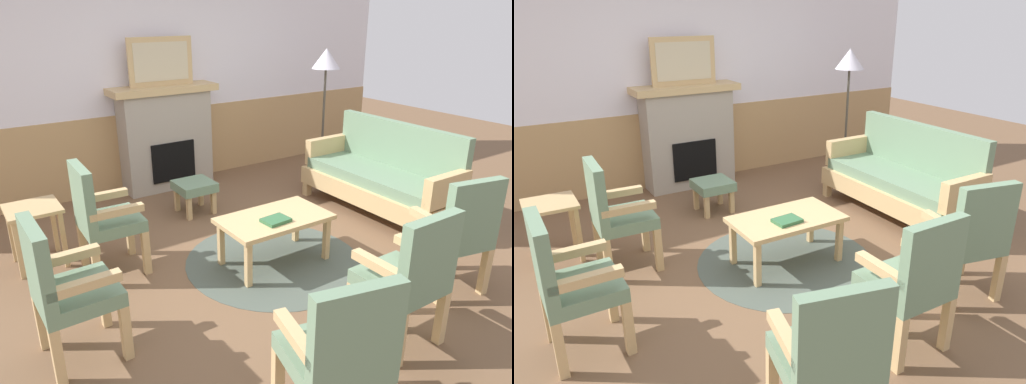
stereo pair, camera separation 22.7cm
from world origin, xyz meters
The scene contains 16 objects.
ground_plane centered at (0.00, 0.00, 0.00)m, with size 14.00×14.00×0.00m, color brown.
wall_back centered at (0.00, 2.60, 1.31)m, with size 7.20×0.14×2.70m.
fireplace centered at (0.00, 2.35, 0.65)m, with size 1.30×0.44×1.28m.
framed_picture centered at (0.00, 2.35, 1.56)m, with size 0.80×0.04×0.56m.
couch centered at (1.63, 0.28, 0.40)m, with size 0.70×1.80×0.98m.
coffee_table centered at (-0.04, 0.00, 0.39)m, with size 0.96×0.56×0.44m.
round_rug centered at (-0.04, 0.00, 0.00)m, with size 1.59×1.59×0.01m, color #4C564C.
book_on_table centered at (-0.10, -0.09, 0.46)m, with size 0.23×0.17×0.03m, color #33663D.
footstool centered at (-0.11, 1.40, 0.28)m, with size 0.40×0.40×0.36m.
armchair_near_fireplace centered at (-1.34, 0.66, 0.54)m, with size 0.49×0.49×0.98m.
armchair_by_window_left centered at (-1.87, -0.30, 0.54)m, with size 0.49×0.49×0.98m.
armchair_front_left centered at (0.86, -1.17, 0.54)m, with size 0.57×0.57×0.98m.
armchair_front_center centered at (-0.88, -1.70, 0.54)m, with size 0.58×0.58×0.98m.
armchair_corner_left centered at (0.01, -1.40, 0.54)m, with size 0.48×0.48×0.98m.
side_table centered at (-1.79, 1.13, 0.43)m, with size 0.44×0.44×0.55m.
floor_lamp_by_couch centered at (1.90, 1.58, 1.45)m, with size 0.36×0.36×1.68m.
Camera 1 is at (-2.32, -3.08, 2.13)m, focal length 33.63 mm.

